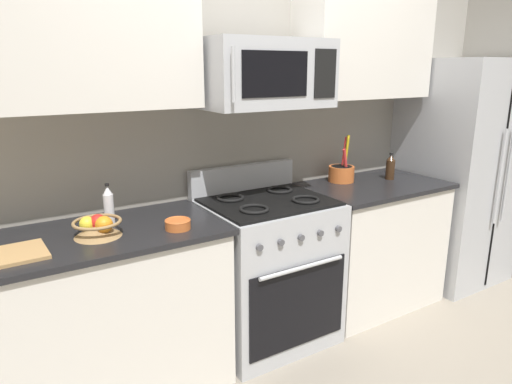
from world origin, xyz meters
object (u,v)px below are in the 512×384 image
object	(u,v)px
range_oven	(267,269)
cutting_board	(1,257)
prep_bowl	(178,224)
microwave	(266,74)
bottle_soy	(390,167)
utensil_crock	(342,173)
bottle_vinegar	(109,205)
refrigerator	(456,172)
fruit_basket	(98,227)

from	to	relation	value
range_oven	cutting_board	xyz separation A→B (m)	(-1.44, -0.11, 0.45)
prep_bowl	range_oven	bearing A→B (deg)	13.60
microwave	cutting_board	size ratio (longest dim) A/B	2.08
range_oven	bottle_soy	world-z (taller)	bottle_soy
utensil_crock	bottle_soy	distance (m)	0.38
cutting_board	bottle_soy	bearing A→B (deg)	3.19
cutting_board	prep_bowl	world-z (taller)	prep_bowl
bottle_vinegar	bottle_soy	bearing A→B (deg)	-2.46
refrigerator	bottle_soy	size ratio (longest dim) A/B	9.06
microwave	prep_bowl	xyz separation A→B (m)	(-0.65, -0.19, -0.73)
refrigerator	cutting_board	xyz separation A→B (m)	(-3.25, -0.09, 0.03)
fruit_basket	refrigerator	bearing A→B (deg)	0.70
refrigerator	prep_bowl	size ratio (longest dim) A/B	13.45
range_oven	prep_bowl	distance (m)	0.81
bottle_soy	prep_bowl	distance (m)	1.76
microwave	prep_bowl	bearing A→B (deg)	-164.03
microwave	fruit_basket	bearing A→B (deg)	-175.48
cutting_board	prep_bowl	distance (m)	0.79
range_oven	utensil_crock	xyz separation A→B (m)	(0.75, 0.17, 0.50)
microwave	bottle_soy	bearing A→B (deg)	0.29
refrigerator	microwave	distance (m)	1.98
bottle_soy	range_oven	bearing A→B (deg)	-178.21
microwave	cutting_board	distance (m)	1.63
range_oven	cutting_board	size ratio (longest dim) A/B	3.01
utensil_crock	prep_bowl	distance (m)	1.44
prep_bowl	utensil_crock	bearing A→B (deg)	13.22
refrigerator	bottle_vinegar	distance (m)	2.74
microwave	bottle_soy	world-z (taller)	microwave
microwave	range_oven	bearing A→B (deg)	-89.96
cutting_board	utensil_crock	bearing A→B (deg)	7.26
cutting_board	bottle_vinegar	bearing A→B (deg)	23.49
fruit_basket	prep_bowl	world-z (taller)	fruit_basket
fruit_basket	range_oven	bearing A→B (deg)	2.91
utensil_crock	cutting_board	size ratio (longest dim) A/B	0.92
fruit_basket	microwave	bearing A→B (deg)	4.52
cutting_board	bottle_vinegar	world-z (taller)	bottle_vinegar
range_oven	microwave	world-z (taller)	microwave
range_oven	bottle_soy	distance (m)	1.22
bottle_vinegar	microwave	bearing A→B (deg)	-5.75
microwave	prep_bowl	world-z (taller)	microwave
range_oven	microwave	size ratio (longest dim) A/B	1.45
utensil_crock	fruit_basket	xyz separation A→B (m)	(-1.77, -0.22, -0.01)
prep_bowl	bottle_vinegar	bearing A→B (deg)	133.89
range_oven	utensil_crock	size ratio (longest dim) A/B	3.28
range_oven	refrigerator	world-z (taller)	refrigerator
range_oven	microwave	bearing A→B (deg)	90.04
range_oven	bottle_vinegar	world-z (taller)	bottle_vinegar
range_oven	bottle_vinegar	bearing A→B (deg)	172.48
bottle_soy	microwave	bearing A→B (deg)	-179.71
microwave	utensil_crock	distance (m)	1.03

